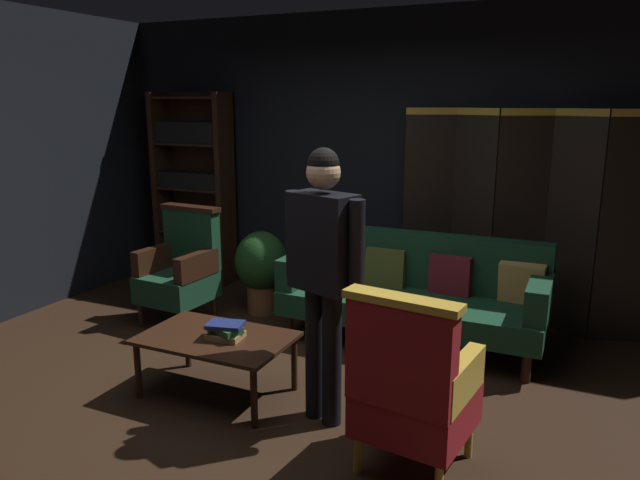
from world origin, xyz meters
The scene contains 14 objects.
ground_plane centered at (0.00, 0.00, 0.00)m, with size 10.00×10.00×0.00m, color black.
back_wall centered at (0.00, 2.45, 1.40)m, with size 7.20×0.10×2.80m, color black.
side_wall_left centered at (-3.00, 0.60, 1.40)m, with size 0.10×3.60×2.80m, color black.
folding_screen centered at (1.27, 2.20, 0.99)m, with size 2.10×0.28×1.90m.
bookshelf centered at (-2.15, 2.19, 1.08)m, with size 0.90×0.32×2.05m.
velvet_couch centered at (0.55, 1.46, 0.46)m, with size 2.12×0.78×0.88m.
coffee_table centered at (-0.40, -0.01, 0.37)m, with size 1.00×0.64×0.42m.
armchair_gilt_accent centered at (1.04, -0.31, 0.49)m, with size 0.65×0.65×1.04m.
armchair_wing_left centered at (-1.48, 1.03, 0.49)m, with size 0.62×0.61×1.04m.
standing_figure centered at (0.39, -0.01, 1.03)m, with size 0.57×0.32×1.70m.
potted_plant centered at (-0.94, 1.53, 0.45)m, with size 0.49×0.49×0.78m.
book_tan_leather centered at (-0.32, -0.01, 0.44)m, with size 0.22×0.17×0.04m, color #9E7A47.
book_green_cloth centered at (-0.32, -0.01, 0.48)m, with size 0.21×0.14×0.04m, color #1E4C28.
book_navy_cloth centered at (-0.32, -0.01, 0.52)m, with size 0.24×0.16×0.03m, color navy.
Camera 1 is at (1.79, -3.12, 1.96)m, focal length 33.43 mm.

